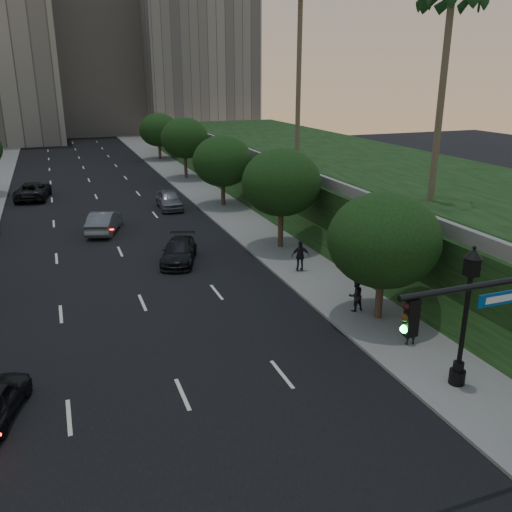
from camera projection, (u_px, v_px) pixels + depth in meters
name	position (u px, v px, depth m)	size (l,w,h in m)	color
ground	(223.00, 486.00, 15.59)	(160.00, 160.00, 0.00)	black
road_surface	(109.00, 225.00, 42.19)	(16.00, 140.00, 0.02)	black
sidewalk_right	(233.00, 213.00, 45.58)	(4.50, 140.00, 0.15)	slate
embankment	(368.00, 185.00, 47.10)	(18.00, 90.00, 4.00)	black
parapet_wall	(279.00, 164.00, 43.51)	(0.35, 90.00, 0.70)	slate
office_block_mid	(94.00, 63.00, 103.85)	(22.00, 18.00, 26.00)	#A59E97
office_block_right	(192.00, 36.00, 102.92)	(20.00, 22.00, 36.00)	gray
tree_right_a	(384.00, 240.00, 24.82)	(5.20, 5.20, 6.24)	#38281C
tree_right_b	(281.00, 182.00, 35.30)	(5.20, 5.20, 6.74)	#38281C
tree_right_c	(222.00, 161.00, 46.99)	(5.20, 5.20, 6.24)	#38281C
tree_right_d	(185.00, 138.00, 59.24)	(5.20, 5.20, 6.74)	#38281C
tree_right_e	(159.00, 130.00, 72.70)	(5.20, 5.20, 6.24)	#38281C
street_lamp	(464.00, 324.00, 19.71)	(0.64, 0.64, 5.62)	black
sedan_mid_left	(104.00, 222.00, 40.16)	(1.73, 4.96, 1.63)	#535559
sedan_far_left	(33.00, 190.00, 50.86)	(2.71, 5.88, 1.63)	black
sedan_near_right	(179.00, 251.00, 33.88)	(1.94, 4.78, 1.39)	black
sedan_far_right	(169.00, 200.00, 47.23)	(1.91, 4.75, 1.62)	slate
pedestrian_a	(411.00, 328.00, 23.20)	(0.58, 0.38, 1.58)	black
pedestrian_b	(356.00, 295.00, 26.52)	(0.79, 0.61, 1.62)	black
pedestrian_c	(300.00, 256.00, 31.89)	(1.08, 0.45, 1.84)	black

